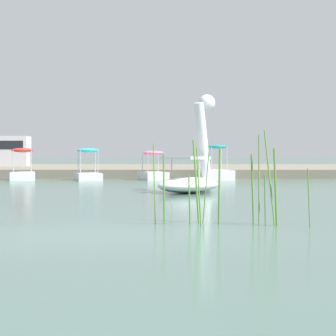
% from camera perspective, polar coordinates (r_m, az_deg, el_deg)
% --- Properties ---
extents(ground_plane, '(503.01, 503.01, 0.00)m').
position_cam_1_polar(ground_plane, '(9.95, -5.89, -5.58)').
color(ground_plane, '#47665B').
extents(shore_bank_far, '(157.16, 20.76, 0.43)m').
position_cam_1_polar(shore_bank_far, '(43.56, -0.40, -0.14)').
color(shore_bank_far, slate).
rests_on(shore_bank_far, ground_plane).
extents(swan_boat, '(2.62, 2.97, 3.07)m').
position_cam_1_polar(swan_boat, '(21.05, 1.97, -0.39)').
color(swan_boat, white).
rests_on(swan_boat, ground_plane).
extents(pedal_boat_teal, '(1.60, 2.43, 1.63)m').
position_cam_1_polar(pedal_boat_teal, '(31.78, 4.03, -0.21)').
color(pedal_boat_teal, white).
rests_on(pedal_boat_teal, ground_plane).
extents(pedal_boat_pink, '(1.56, 2.18, 1.35)m').
position_cam_1_polar(pedal_boat_pink, '(31.74, -1.25, -0.19)').
color(pedal_boat_pink, white).
rests_on(pedal_boat_pink, ground_plane).
extents(pedal_boat_cyan, '(1.57, 2.18, 1.46)m').
position_cam_1_polar(pedal_boat_cyan, '(31.51, -6.64, -0.22)').
color(pedal_boat_cyan, white).
rests_on(pedal_boat_cyan, ground_plane).
extents(pedal_boat_red, '(1.54, 2.17, 1.47)m').
position_cam_1_polar(pedal_boat_red, '(32.18, -11.97, -0.16)').
color(pedal_boat_red, white).
rests_on(pedal_boat_red, ground_plane).
extents(reed_clump_foreground, '(2.52, 0.90, 1.56)m').
position_cam_1_polar(reed_clump_foreground, '(11.41, 4.93, -1.50)').
color(reed_clump_foreground, '#568E38').
rests_on(reed_clump_foreground, ground_plane).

